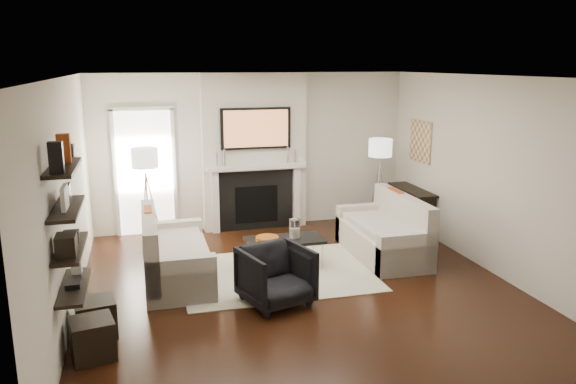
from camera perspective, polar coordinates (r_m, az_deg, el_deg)
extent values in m
plane|color=black|center=(7.41, 1.21, -9.72)|extent=(6.00, 6.00, 0.00)
plane|color=white|center=(6.84, 1.32, 11.64)|extent=(6.00, 6.00, 0.00)
plane|color=silver|center=(9.87, -3.59, 4.17)|extent=(5.50, 0.00, 5.50)
plane|color=silver|center=(4.32, 12.49, -7.86)|extent=(5.50, 0.00, 5.50)
plane|color=silver|center=(6.79, -21.63, -0.81)|extent=(0.00, 6.00, 6.00)
plane|color=silver|center=(8.19, 20.09, 1.56)|extent=(0.00, 6.00, 6.00)
cube|color=silver|center=(9.75, -3.45, 4.06)|extent=(1.80, 0.25, 2.70)
cube|color=black|center=(9.78, -3.22, -0.86)|extent=(1.30, 0.02, 1.04)
cube|color=black|center=(9.80, -3.21, -1.27)|extent=(0.75, 0.02, 0.65)
cube|color=white|center=(9.63, -7.38, -0.99)|extent=(0.12, 0.08, 1.10)
cube|color=white|center=(9.91, 0.89, -0.48)|extent=(0.12, 0.08, 1.10)
cube|color=white|center=(9.61, -3.21, 2.54)|extent=(1.70, 0.18, 0.07)
cube|color=black|center=(9.54, -3.29, 6.47)|extent=(1.20, 0.06, 0.70)
cube|color=#BF723F|center=(9.51, -3.25, 6.45)|extent=(1.10, 0.00, 0.62)
cylinder|color=silver|center=(9.49, -6.49, 3.48)|extent=(0.04, 0.04, 0.30)
cylinder|color=silver|center=(9.48, -7.26, 3.27)|extent=(0.04, 0.04, 0.24)
cylinder|color=silver|center=(9.71, -0.05, 3.78)|extent=(0.04, 0.04, 0.30)
cylinder|color=silver|center=(9.75, 0.69, 3.64)|extent=(0.04, 0.04, 0.24)
cube|color=white|center=(9.72, -14.30, 1.85)|extent=(0.90, 0.02, 2.10)
cube|color=white|center=(9.71, -17.13, 1.67)|extent=(0.06, 0.06, 2.16)
cube|color=white|center=(9.71, -11.47, 1.99)|extent=(0.06, 0.06, 2.16)
cube|color=white|center=(9.55, -14.67, 8.20)|extent=(1.02, 0.06, 0.06)
cube|color=beige|center=(7.88, -1.24, -8.26)|extent=(2.60, 2.00, 0.01)
cube|color=beige|center=(7.74, -11.20, -7.30)|extent=(0.85, 1.80, 0.42)
cube|color=beige|center=(7.63, -13.82, -5.23)|extent=(0.18, 1.80, 0.80)
cube|color=beige|center=(6.95, -10.77, -8.87)|extent=(0.85, 0.18, 0.60)
cube|color=beige|center=(8.48, -11.61, -4.86)|extent=(0.85, 0.18, 0.60)
cube|color=beige|center=(7.66, -10.91, -5.45)|extent=(0.63, 1.44, 0.10)
cube|color=#9F4013|center=(7.86, -13.96, -3.14)|extent=(0.10, 0.42, 0.42)
cube|color=black|center=(7.28, -13.85, -4.50)|extent=(0.10, 0.40, 0.40)
cube|color=beige|center=(8.63, 9.52, -5.08)|extent=(0.85, 1.80, 0.42)
cube|color=beige|center=(8.68, 11.62, -2.88)|extent=(0.18, 1.80, 0.80)
cube|color=beige|center=(7.91, 11.96, -6.19)|extent=(0.85, 0.18, 0.60)
cube|color=beige|center=(9.31, 7.50, -3.07)|extent=(0.85, 0.18, 0.60)
cube|color=beige|center=(8.53, 9.28, -3.45)|extent=(0.63, 1.44, 0.10)
cube|color=#9F4013|center=(8.89, 10.82, -1.11)|extent=(0.10, 0.42, 0.42)
cube|color=black|center=(8.37, 12.58, -2.14)|extent=(0.10, 0.40, 0.40)
cube|color=black|center=(8.01, -0.36, -4.91)|extent=(1.10, 0.55, 0.04)
cylinder|color=silver|center=(7.77, -3.55, -7.15)|extent=(0.02, 0.02, 0.38)
cylinder|color=silver|center=(8.01, 3.52, -6.52)|extent=(0.02, 0.02, 0.38)
cylinder|color=silver|center=(8.17, -4.17, -6.12)|extent=(0.02, 0.02, 0.38)
cylinder|color=silver|center=(8.40, 2.58, -5.55)|extent=(0.02, 0.02, 0.38)
cylinder|color=white|center=(7.99, 0.68, -3.73)|extent=(0.16, 0.16, 0.27)
cylinder|color=white|center=(8.01, 0.68, -4.18)|extent=(0.10, 0.10, 0.15)
cylinder|color=orange|center=(7.94, -2.12, -4.74)|extent=(0.33, 0.33, 0.05)
imported|color=black|center=(6.83, -1.23, -8.24)|extent=(0.93, 0.90, 0.78)
cylinder|color=silver|center=(9.00, -14.06, -1.96)|extent=(0.02, 0.02, 1.20)
cylinder|color=white|center=(8.82, -14.36, 3.39)|extent=(0.40, 0.40, 0.30)
cylinder|color=silver|center=(9.00, -13.36, -1.92)|extent=(0.25, 0.02, 1.23)
cylinder|color=silver|center=(9.09, -14.41, -1.83)|extent=(0.14, 0.22, 1.23)
cylinder|color=silver|center=(8.90, -14.40, -2.13)|extent=(0.14, 0.22, 1.23)
cylinder|color=silver|center=(9.86, 9.19, -0.42)|extent=(0.02, 0.02, 1.20)
cylinder|color=white|center=(9.70, 9.37, 4.47)|extent=(0.40, 0.40, 0.30)
cylinder|color=silver|center=(9.91, 9.77, -0.38)|extent=(0.25, 0.02, 1.23)
cylinder|color=silver|center=(9.93, 8.68, -0.32)|extent=(0.14, 0.22, 1.23)
cylinder|color=silver|center=(9.76, 9.12, -0.56)|extent=(0.14, 0.22, 1.23)
cube|color=black|center=(9.86, 12.50, 0.21)|extent=(0.35, 1.20, 0.04)
cube|color=black|center=(9.48, 13.91, -2.72)|extent=(0.30, 0.04, 0.71)
cube|color=black|center=(10.42, 11.03, -1.15)|extent=(0.30, 0.04, 0.71)
cube|color=tan|center=(9.87, 13.32, 5.02)|extent=(0.03, 0.70, 0.70)
cube|color=black|center=(6.02, -20.91, -8.98)|extent=(0.25, 1.00, 0.03)
cube|color=black|center=(5.88, -21.23, -5.36)|extent=(0.25, 1.00, 0.04)
cube|color=black|center=(5.78, -21.55, -1.59)|extent=(0.25, 1.00, 0.04)
cube|color=black|center=(5.69, -21.89, 2.31)|extent=(0.25, 1.00, 0.04)
cube|color=black|center=(5.30, -22.49, 3.26)|extent=(0.12, 0.10, 0.28)
cube|color=#9F4013|center=(5.84, -21.82, 4.14)|extent=(0.12, 0.10, 0.28)
cube|color=white|center=(5.67, -21.75, -0.54)|extent=(0.04, 0.30, 0.22)
cube|color=black|center=(5.94, -21.43, -0.11)|extent=(0.04, 0.22, 0.18)
cube|color=black|center=(5.60, -21.60, -5.04)|extent=(0.18, 0.25, 0.20)
cube|color=black|center=(5.99, -21.15, -4.24)|extent=(0.15, 0.12, 0.12)
cube|color=black|center=(5.97, -20.97, -8.70)|extent=(0.14, 0.20, 0.05)
cube|color=white|center=(6.29, -20.70, -6.95)|extent=(0.10, 0.10, 0.18)
cylinder|color=black|center=(7.60, -20.97, 3.34)|extent=(0.04, 0.34, 0.34)
cylinder|color=white|center=(7.60, -20.78, 3.35)|extent=(0.01, 0.29, 0.29)
cube|color=black|center=(6.49, -18.93, -11.99)|extent=(0.46, 0.46, 0.40)
cube|color=black|center=(6.06, -19.22, -13.87)|extent=(0.47, 0.47, 0.40)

